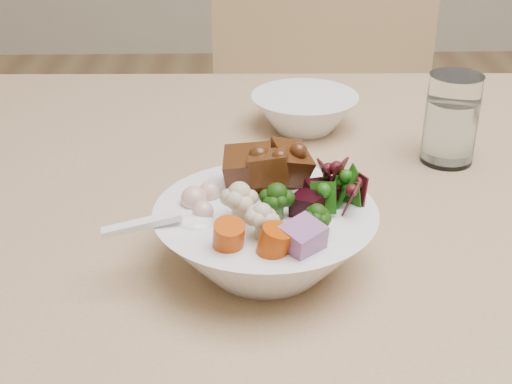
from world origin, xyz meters
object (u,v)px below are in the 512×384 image
chair_far (326,120)px  side_bowl (304,112)px  water_glass (451,123)px  food_bowl (267,234)px

chair_far → side_bowl: bearing=-99.8°
side_bowl → water_glass: bearing=-32.1°
food_bowl → water_glass: food_bowl is taller
side_bowl → chair_far: bearing=79.1°
chair_far → side_bowl: size_ratio=7.13×
chair_far → food_bowl: (-0.14, -0.74, 0.20)m
water_glass → side_bowl: bearing=147.9°
water_glass → side_bowl: size_ratio=0.77×
water_glass → side_bowl: water_glass is taller
chair_far → food_bowl: chair_far is taller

